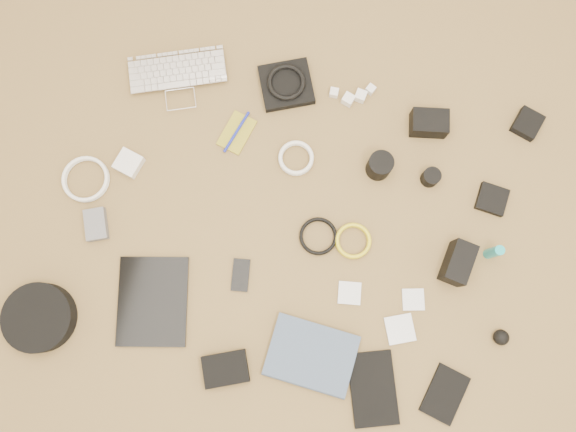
% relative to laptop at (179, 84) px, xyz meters
% --- Properties ---
extents(laptop, '(0.37, 0.32, 0.02)m').
position_rel_laptop_xyz_m(laptop, '(0.00, 0.00, 0.00)').
color(laptop, silver).
rests_on(laptop, ground).
extents(headphone_pouch, '(0.21, 0.21, 0.03)m').
position_rel_laptop_xyz_m(headphone_pouch, '(0.33, 0.08, 0.00)').
color(headphone_pouch, black).
rests_on(headphone_pouch, ground).
extents(headphones, '(0.14, 0.14, 0.02)m').
position_rel_laptop_xyz_m(headphones, '(0.33, 0.08, 0.02)').
color(headphones, black).
rests_on(headphones, headphone_pouch).
extents(charger_a, '(0.03, 0.03, 0.03)m').
position_rel_laptop_xyz_m(charger_a, '(0.49, 0.09, 0.00)').
color(charger_a, silver).
rests_on(charger_a, ground).
extents(charger_b, '(0.04, 0.04, 0.03)m').
position_rel_laptop_xyz_m(charger_b, '(0.57, 0.10, 0.00)').
color(charger_b, silver).
rests_on(charger_b, ground).
extents(charger_c, '(0.03, 0.03, 0.02)m').
position_rel_laptop_xyz_m(charger_c, '(0.60, 0.13, -0.00)').
color(charger_c, silver).
rests_on(charger_c, ground).
extents(charger_d, '(0.04, 0.04, 0.03)m').
position_rel_laptop_xyz_m(charger_d, '(0.54, 0.08, 0.00)').
color(charger_d, silver).
rests_on(charger_d, ground).
extents(dslr_camera, '(0.13, 0.10, 0.06)m').
position_rel_laptop_xyz_m(dslr_camera, '(0.80, 0.06, 0.02)').
color(dslr_camera, black).
rests_on(dslr_camera, ground).
extents(lens_pouch, '(0.10, 0.11, 0.03)m').
position_rel_laptop_xyz_m(lens_pouch, '(1.11, 0.14, 0.00)').
color(lens_pouch, black).
rests_on(lens_pouch, ground).
extents(notebook_olive, '(0.11, 0.14, 0.01)m').
position_rel_laptop_xyz_m(notebook_olive, '(0.22, -0.11, -0.01)').
color(notebook_olive, olive).
rests_on(notebook_olive, ground).
extents(pen_blue, '(0.05, 0.15, 0.01)m').
position_rel_laptop_xyz_m(pen_blue, '(0.22, -0.11, -0.00)').
color(pen_blue, '#131C9F').
rests_on(pen_blue, notebook_olive).
extents(cable_white_a, '(0.15, 0.15, 0.01)m').
position_rel_laptop_xyz_m(cable_white_a, '(0.42, -0.15, -0.01)').
color(cable_white_a, white).
rests_on(cable_white_a, ground).
extents(lens_a, '(0.09, 0.09, 0.08)m').
position_rel_laptop_xyz_m(lens_a, '(0.68, -0.12, 0.03)').
color(lens_a, black).
rests_on(lens_a, ground).
extents(lens_b, '(0.07, 0.07, 0.05)m').
position_rel_laptop_xyz_m(lens_b, '(0.84, -0.11, 0.01)').
color(lens_b, black).
rests_on(lens_b, ground).
extents(card_reader, '(0.09, 0.09, 0.02)m').
position_rel_laptop_xyz_m(card_reader, '(1.04, -0.13, -0.00)').
color(card_reader, black).
rests_on(card_reader, ground).
extents(power_brick, '(0.09, 0.09, 0.03)m').
position_rel_laptop_xyz_m(power_brick, '(-0.08, -0.29, 0.00)').
color(power_brick, silver).
rests_on(power_brick, ground).
extents(cable_white_b, '(0.17, 0.17, 0.01)m').
position_rel_laptop_xyz_m(cable_white_b, '(-0.20, -0.37, -0.01)').
color(cable_white_b, white).
rests_on(cable_white_b, ground).
extents(cable_black, '(0.13, 0.13, 0.01)m').
position_rel_laptop_xyz_m(cable_black, '(0.55, -0.37, -0.01)').
color(cable_black, black).
rests_on(cable_black, ground).
extents(cable_yellow, '(0.12, 0.12, 0.01)m').
position_rel_laptop_xyz_m(cable_yellow, '(0.65, -0.36, -0.01)').
color(cable_yellow, gold).
rests_on(cable_yellow, ground).
extents(flash, '(0.08, 0.13, 0.09)m').
position_rel_laptop_xyz_m(flash, '(0.97, -0.36, 0.03)').
color(flash, black).
rests_on(flash, ground).
extents(lens_cleaner, '(0.03, 0.03, 0.10)m').
position_rel_laptop_xyz_m(lens_cleaner, '(1.06, -0.30, 0.04)').
color(lens_cleaner, teal).
rests_on(lens_cleaner, ground).
extents(battery_charger, '(0.10, 0.12, 0.03)m').
position_rel_laptop_xyz_m(battery_charger, '(-0.12, -0.50, 0.00)').
color(battery_charger, '#5E5F63').
rests_on(battery_charger, ground).
extents(tablet, '(0.26, 0.31, 0.01)m').
position_rel_laptop_xyz_m(tablet, '(0.11, -0.68, -0.01)').
color(tablet, black).
rests_on(tablet, ground).
extents(phone, '(0.07, 0.11, 0.01)m').
position_rel_laptop_xyz_m(phone, '(0.35, -0.54, -0.01)').
color(phone, black).
rests_on(phone, ground).
extents(filter_case_left, '(0.08, 0.08, 0.01)m').
position_rel_laptop_xyz_m(filter_case_left, '(0.68, -0.52, -0.01)').
color(filter_case_left, silver).
rests_on(filter_case_left, ground).
extents(filter_case_mid, '(0.11, 0.11, 0.01)m').
position_rel_laptop_xyz_m(filter_case_mid, '(0.85, -0.58, -0.01)').
color(filter_case_mid, silver).
rests_on(filter_case_mid, ground).
extents(filter_case_right, '(0.08, 0.08, 0.01)m').
position_rel_laptop_xyz_m(filter_case_right, '(0.87, -0.49, -0.01)').
color(filter_case_right, silver).
rests_on(filter_case_right, ground).
extents(air_blower, '(0.05, 0.05, 0.05)m').
position_rel_laptop_xyz_m(air_blower, '(1.14, -0.54, 0.01)').
color(air_blower, black).
rests_on(air_blower, ground).
extents(headphone_case, '(0.27, 0.27, 0.06)m').
position_rel_laptop_xyz_m(headphone_case, '(-0.19, -0.81, 0.02)').
color(headphone_case, black).
rests_on(headphone_case, ground).
extents(drive_case, '(0.16, 0.14, 0.03)m').
position_rel_laptop_xyz_m(drive_case, '(0.38, -0.82, 0.00)').
color(drive_case, black).
rests_on(drive_case, ground).
extents(paperback, '(0.26, 0.20, 0.02)m').
position_rel_laptop_xyz_m(paperback, '(0.61, -0.82, 0.00)').
color(paperback, '#3D4E68').
rests_on(paperback, ground).
extents(notebook_black_a, '(0.19, 0.24, 0.02)m').
position_rel_laptop_xyz_m(notebook_black_a, '(0.81, -0.77, -0.00)').
color(notebook_black_a, black).
rests_on(notebook_black_a, ground).
extents(notebook_black_b, '(0.13, 0.17, 0.01)m').
position_rel_laptop_xyz_m(notebook_black_b, '(1.01, -0.74, -0.01)').
color(notebook_black_b, black).
rests_on(notebook_black_b, ground).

